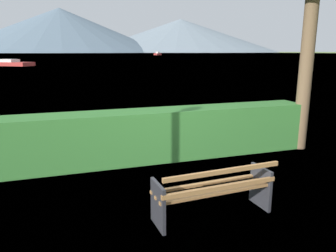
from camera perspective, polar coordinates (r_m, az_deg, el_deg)
name	(u,v)px	position (r m, az deg, el deg)	size (l,w,h in m)	color
ground_plane	(211,215)	(5.24, 7.68, -15.36)	(1400.00, 1400.00, 0.00)	olive
water_surface	(63,54)	(311.11, -18.09, 12.07)	(620.00, 620.00, 0.00)	slate
park_bench	(214,191)	(5.00, 8.18, -11.32)	(1.88, 0.68, 0.87)	#A0703F
hedge_row	(159,134)	(7.53, -1.62, -1.51)	(7.51, 0.84, 1.17)	#387A33
fishing_boat_near	(158,54)	(207.22, -1.83, 12.67)	(6.41, 7.00, 2.05)	#B2332D
tender_far	(9,63)	(62.57, -26.40, 9.92)	(8.72, 7.56, 1.13)	#B2332D
distant_hills	(31,30)	(604.00, -23.09, 15.35)	(845.57, 428.35, 78.14)	slate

